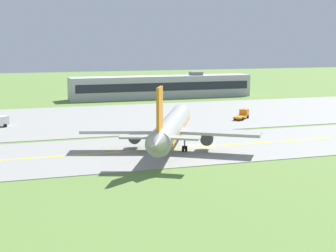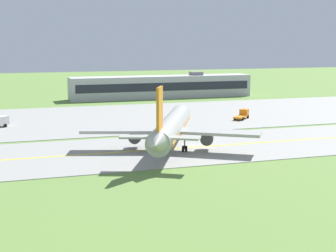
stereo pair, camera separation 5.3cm
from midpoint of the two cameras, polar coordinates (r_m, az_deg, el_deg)
ground_plane at (r=97.87m, az=3.57°, el=-2.31°), size 500.00×500.00×0.00m
taxiway_strip at (r=97.86m, az=3.57°, el=-2.28°), size 240.00×28.00×0.10m
apron_pad at (r=140.10m, az=0.93°, el=1.22°), size 140.00×52.00×0.10m
taxiway_centreline at (r=97.85m, az=3.57°, el=-2.25°), size 220.00×0.60×0.01m
airplane_lead at (r=94.61m, az=0.36°, el=-0.15°), size 30.76×37.15×12.70m
service_truck_baggage at (r=133.98m, az=8.11°, el=1.25°), size 5.97×5.98×2.59m
terminal_building at (r=182.74m, az=-0.65°, el=4.28°), size 63.81×9.13×8.82m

